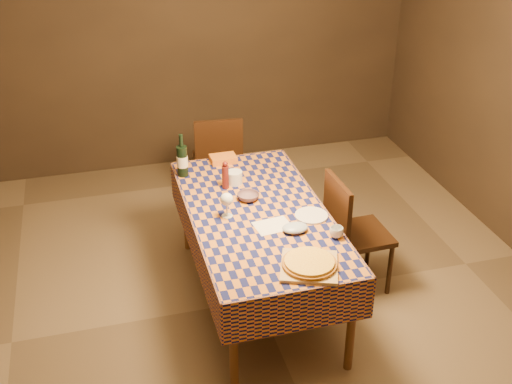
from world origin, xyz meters
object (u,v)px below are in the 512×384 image
white_plate (311,215)px  chair_far (218,158)px  pizza (309,263)px  wine_bottle (182,160)px  bowl (248,197)px  cutting_board (309,266)px  chair_right (350,228)px  dining_table (258,221)px

white_plate → chair_far: chair_far is taller
chair_far → white_plate: bearing=-78.6°
pizza → wine_bottle: (-0.53, 1.40, 0.09)m
bowl → wine_bottle: 0.64m
cutting_board → white_plate: (0.21, 0.56, -0.00)m
white_plate → chair_right: chair_right is taller
dining_table → pizza: size_ratio=5.26×
white_plate → chair_right: (0.37, 0.15, -0.25)m
pizza → wine_bottle: 1.50m
wine_bottle → chair_right: size_ratio=0.37×
chair_far → bowl: bearing=-91.9°
pizza → bowl: 0.91m
chair_right → bowl: bearing=165.5°
chair_far → chair_right: (0.68, -1.42, 0.00)m
wine_bottle → chair_right: 1.36m
white_plate → dining_table: bearing=155.3°
bowl → wine_bottle: (-0.39, 0.50, 0.10)m
bowl → white_plate: bowl is taller
cutting_board → pizza: (0.00, 0.00, 0.03)m
bowl → chair_far: (0.04, 1.23, -0.27)m
dining_table → pizza: 0.74m
bowl → chair_right: (0.72, -0.19, -0.27)m
pizza → bowl: (-0.14, 0.90, -0.01)m
pizza → chair_right: size_ratio=0.38×
cutting_board → chair_right: size_ratio=0.36×
cutting_board → pizza: size_ratio=0.97×
pizza → bowl: size_ratio=2.24×
cutting_board → bowl: bowl is taller
dining_table → chair_far: (0.02, 1.41, -0.17)m
chair_far → chair_right: size_ratio=1.00×
chair_far → chair_right: 1.58m
dining_table → chair_right: size_ratio=1.98×
cutting_board → white_plate: bearing=69.1°
bowl → dining_table: bearing=-83.4°
dining_table → pizza: bearing=-80.4°
cutting_board → chair_far: size_ratio=0.36×
dining_table → chair_right: bearing=-0.4°
bowl → chair_right: 0.80m
dining_table → white_plate: bearing=-24.7°
bowl → wine_bottle: size_ratio=0.46×
bowl → chair_right: size_ratio=0.17×
pizza → chair_far: size_ratio=0.38×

